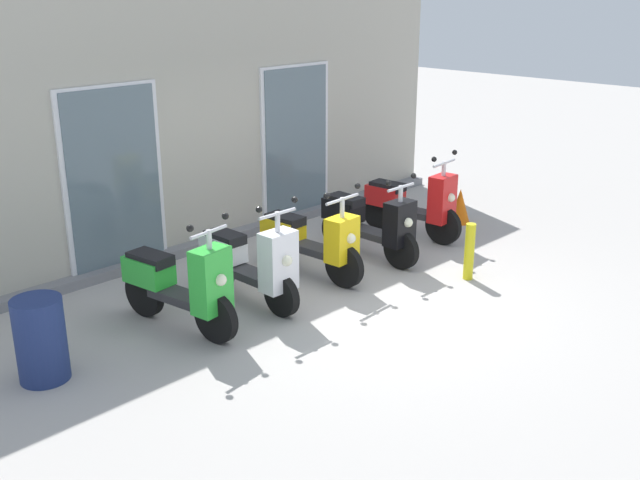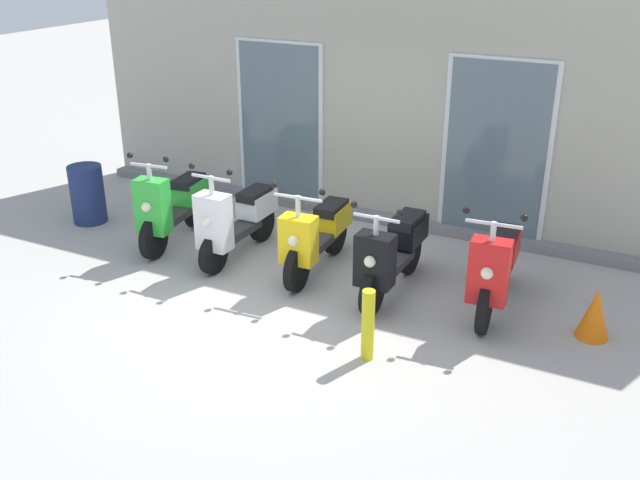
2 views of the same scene
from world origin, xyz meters
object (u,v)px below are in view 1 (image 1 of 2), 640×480
Objects in this scene: scooter_green at (180,284)px; scooter_red at (413,203)px; scooter_black at (369,223)px; traffic_cone at (460,206)px; scooter_white at (251,262)px; trash_bin at (41,340)px; scooter_yellow at (310,240)px; curb_bollard at (469,252)px.

scooter_green is 4.02m from scooter_red.
scooter_black reaches higher than traffic_cone.
scooter_green reaches higher than traffic_cone.
scooter_white is 2.42m from trash_bin.
traffic_cone is at bearing -1.83° from scooter_yellow.
scooter_yellow reaches higher than trash_bin.
scooter_red is (2.05, 0.01, 0.03)m from scooter_yellow.
scooter_white is at bearing 149.60° from curb_bollard.
scooter_red is 5.50m from trash_bin.
scooter_green is 2.25× the size of curb_bollard.
trash_bin is (-1.48, 0.06, -0.11)m from scooter_green.
scooter_white is at bearing -0.40° from scooter_green.
traffic_cone is at bearing -0.10° from scooter_green.
curb_bollard is (4.71, -1.41, -0.04)m from trash_bin.
scooter_red is 2.03× the size of trash_bin.
scooter_yellow is at bearing 178.17° from traffic_cone.
trash_bin is (-3.45, -0.03, -0.07)m from scooter_yellow.
scooter_white is 2.95× the size of traffic_cone.
traffic_cone is 2.25m from curb_bollard.
scooter_red is (1.08, 0.13, 0.01)m from scooter_black.
scooter_yellow is (1.03, 0.10, -0.03)m from scooter_white.
scooter_red is at bearing 61.59° from curb_bollard.
scooter_green is at bearing 179.60° from scooter_white.
scooter_green is 0.94m from scooter_white.
scooter_black is 3.05× the size of traffic_cone.
curb_bollard is at bearing -30.40° from scooter_white.
scooter_white reaches higher than scooter_black.
traffic_cone is at bearing -6.27° from scooter_red.
curb_bollard is at bearing -77.57° from scooter_black.
scooter_red is at bearing 2.03° from scooter_white.
scooter_white reaches higher than scooter_red.
curb_bollard is at bearing -143.29° from traffic_cone.
traffic_cone is 0.66× the size of trash_bin.
scooter_black reaches higher than curb_bollard.
scooter_white is 2.19× the size of curb_bollard.
scooter_white is at bearing -1.50° from trash_bin.
traffic_cone is (5.04, -0.01, -0.24)m from scooter_green.
scooter_green is at bearing 179.90° from traffic_cone.
trash_bin reaches higher than traffic_cone.
scooter_black is 2.27× the size of curb_bollard.
trash_bin reaches higher than curb_bollard.
scooter_black is 4.42m from trash_bin.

